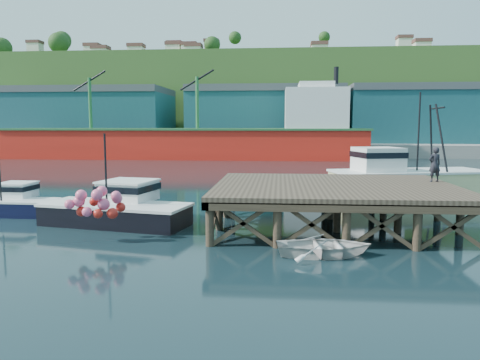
# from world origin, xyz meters

# --- Properties ---
(ground) EXTENTS (300.00, 300.00, 0.00)m
(ground) POSITION_xyz_m (0.00, 0.00, 0.00)
(ground) COLOR black
(ground) RESTS_ON ground
(wharf) EXTENTS (12.00, 10.00, 2.62)m
(wharf) POSITION_xyz_m (5.50, -0.19, 1.94)
(wharf) COLOR brown
(wharf) RESTS_ON ground
(far_quay) EXTENTS (160.00, 40.00, 2.00)m
(far_quay) POSITION_xyz_m (0.00, 70.00, 1.00)
(far_quay) COLOR gray
(far_quay) RESTS_ON ground
(warehouse_left) EXTENTS (32.00, 16.00, 9.00)m
(warehouse_left) POSITION_xyz_m (-35.00, 65.00, 6.50)
(warehouse_left) COLOR #1C565C
(warehouse_left) RESTS_ON far_quay
(warehouse_mid) EXTENTS (28.00, 16.00, 9.00)m
(warehouse_mid) POSITION_xyz_m (0.00, 65.00, 6.50)
(warehouse_mid) COLOR #1C565C
(warehouse_mid) RESTS_ON far_quay
(warehouse_right) EXTENTS (30.00, 16.00, 9.00)m
(warehouse_right) POSITION_xyz_m (30.00, 65.00, 6.50)
(warehouse_right) COLOR #1C565C
(warehouse_right) RESTS_ON far_quay
(cargo_ship) EXTENTS (55.50, 10.00, 13.75)m
(cargo_ship) POSITION_xyz_m (-8.46, 48.00, 3.31)
(cargo_ship) COLOR red
(cargo_ship) RESTS_ON ground
(hillside) EXTENTS (220.00, 50.00, 22.00)m
(hillside) POSITION_xyz_m (0.00, 100.00, 11.00)
(hillside) COLOR #2D511E
(hillside) RESTS_ON ground
(boat_navy) EXTENTS (5.59, 3.02, 3.46)m
(boat_navy) POSITION_xyz_m (-12.74, 1.43, 0.70)
(boat_navy) COLOR black
(boat_navy) RESTS_ON ground
(boat_black) EXTENTS (8.03, 6.66, 4.71)m
(boat_black) POSITION_xyz_m (-5.59, -0.62, 0.86)
(boat_black) COLOR black
(boat_black) RESTS_ON ground
(trawler) EXTENTS (11.70, 6.57, 7.41)m
(trawler) POSITION_xyz_m (11.78, 10.28, 1.53)
(trawler) COLOR beige
(trawler) RESTS_ON ground
(dinghy) EXTENTS (3.96, 3.00, 0.77)m
(dinghy) POSITION_xyz_m (4.49, -5.80, 0.39)
(dinghy) COLOR silver
(dinghy) RESTS_ON ground
(dockworker) EXTENTS (0.76, 0.59, 1.84)m
(dockworker) POSITION_xyz_m (10.90, 1.47, 3.04)
(dockworker) COLOR black
(dockworker) RESTS_ON wharf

